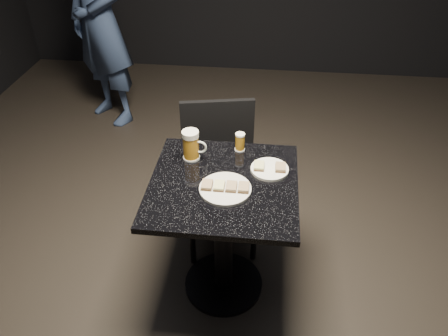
{
  "coord_description": "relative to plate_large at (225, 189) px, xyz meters",
  "views": [
    {
      "loc": [
        0.18,
        -1.6,
        2.03
      ],
      "look_at": [
        0.0,
        0.02,
        0.82
      ],
      "focal_mm": 35.0,
      "sensor_mm": 36.0,
      "label": 1
    }
  ],
  "objects": [
    {
      "name": "floor",
      "position": [
        -0.01,
        0.06,
        -0.76
      ],
      "size": [
        6.0,
        6.0,
        0.0
      ],
      "primitive_type": "plane",
      "color": "black",
      "rests_on": "ground"
    },
    {
      "name": "plate_large",
      "position": [
        0.0,
        0.0,
        0.0
      ],
      "size": [
        0.24,
        0.24,
        0.01
      ],
      "primitive_type": "cylinder",
      "color": "silver",
      "rests_on": "table"
    },
    {
      "name": "plate_small",
      "position": [
        0.2,
        0.17,
        0.0
      ],
      "size": [
        0.19,
        0.19,
        0.01
      ],
      "primitive_type": "cylinder",
      "color": "white",
      "rests_on": "table"
    },
    {
      "name": "patron",
      "position": [
        -1.23,
        1.86,
        0.12
      ],
      "size": [
        0.77,
        0.71,
        1.76
      ],
      "primitive_type": "imported",
      "rotation": [
        0.0,
        0.0,
        -0.6
      ],
      "color": "navy",
      "rests_on": "floor"
    },
    {
      "name": "table",
      "position": [
        -0.01,
        0.06,
        -0.25
      ],
      "size": [
        0.7,
        0.7,
        0.75
      ],
      "color": "black",
      "rests_on": "floor"
    },
    {
      "name": "beer_mug",
      "position": [
        -0.2,
        0.23,
        0.07
      ],
      "size": [
        0.13,
        0.09,
        0.16
      ],
      "color": "silver",
      "rests_on": "table"
    },
    {
      "name": "beer_tumbler",
      "position": [
        0.04,
        0.34,
        0.04
      ],
      "size": [
        0.05,
        0.05,
        0.1
      ],
      "color": "silver",
      "rests_on": "table"
    },
    {
      "name": "chair",
      "position": [
        -0.09,
        0.49,
        -0.26
      ],
      "size": [
        0.5,
        0.5,
        0.88
      ],
      "color": "black",
      "rests_on": "floor"
    },
    {
      "name": "canapes_on_plate_large",
      "position": [
        -0.0,
        0.0,
        0.02
      ],
      "size": [
        0.22,
        0.07,
        0.02
      ],
      "color": "#4C3521",
      "rests_on": "plate_large"
    },
    {
      "name": "canapes_on_plate_small",
      "position": [
        0.2,
        0.17,
        0.02
      ],
      "size": [
        0.15,
        0.07,
        0.02
      ],
      "color": "#4C3521",
      "rests_on": "plate_small"
    }
  ]
}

